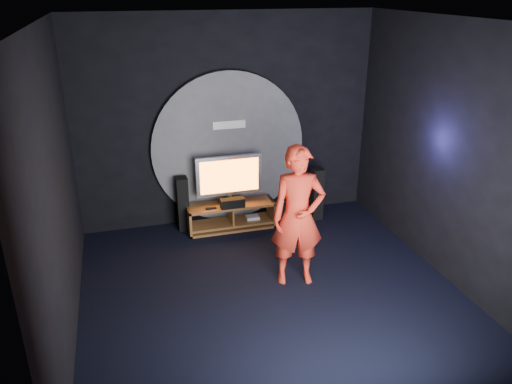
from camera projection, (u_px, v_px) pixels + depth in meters
floor at (271, 293)px, 6.76m from camera, size 5.00×5.00×0.00m
back_wall at (228, 121)px, 8.30m from camera, size 5.00×0.04×3.50m
front_wall at (371, 281)px, 3.86m from camera, size 5.00×0.04×3.50m
left_wall at (55, 194)px, 5.45m from camera, size 0.04×5.00×3.50m
right_wall at (450, 154)px, 6.71m from camera, size 0.04×5.00×3.50m
ceiling at (275, 20)px, 5.40m from camera, size 5.00×5.00×0.01m
wall_disc_panel at (229, 148)px, 8.42m from camera, size 2.60×0.11×2.60m
media_console at (231, 217)px, 8.48m from camera, size 1.48×0.45×0.45m
tv at (229, 177)px, 8.27m from camera, size 1.11×0.22×0.83m
center_speaker at (233, 203)px, 8.22m from camera, size 0.40×0.15×0.15m
remote at (211, 208)px, 8.18m from camera, size 0.18×0.05×0.02m
tower_speaker_left at (183, 204)px, 8.33m from camera, size 0.19×0.21×0.94m
tower_speaker_right at (317, 194)px, 8.72m from camera, size 0.19×0.21×0.94m
subwoofer at (277, 209)px, 8.90m from camera, size 0.27×0.27×0.29m
player at (298, 217)px, 6.68m from camera, size 0.80×0.60×1.97m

